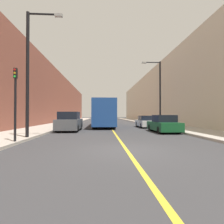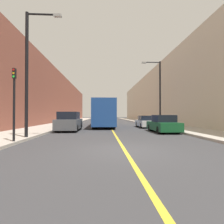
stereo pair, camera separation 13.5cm
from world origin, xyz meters
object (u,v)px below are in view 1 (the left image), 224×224
at_px(car_right_near, 163,124).
at_px(traffic_light, 15,101).
at_px(bus, 104,113).
at_px(street_lamp_left, 30,67).
at_px(street_lamp_right, 159,90).
at_px(car_right_mid, 146,122).
at_px(parked_suv_left, 70,122).

relative_size(car_right_near, traffic_light, 1.12).
bearing_deg(bus, traffic_light, -110.17).
bearing_deg(street_lamp_left, bus, 67.38).
relative_size(bus, car_right_near, 2.43).
bearing_deg(street_lamp_right, traffic_light, -136.80).
bearing_deg(bus, car_right_mid, -18.78).
bearing_deg(street_lamp_right, car_right_near, -103.75).
bearing_deg(car_right_mid, street_lamp_right, -33.01).
bearing_deg(bus, street_lamp_left, -112.62).
distance_m(car_right_mid, traffic_light, 15.30).
relative_size(car_right_near, street_lamp_right, 0.57).
xyz_separation_m(street_lamp_left, traffic_light, (-0.07, -1.75, -2.33)).
height_order(street_lamp_left, traffic_light, street_lamp_left).
height_order(car_right_near, car_right_mid, car_right_near).
relative_size(parked_suv_left, street_lamp_right, 0.58).
relative_size(street_lamp_left, street_lamp_right, 1.03).
xyz_separation_m(parked_suv_left, car_right_mid, (8.48, 4.00, -0.20)).
distance_m(bus, car_right_near, 9.17).
xyz_separation_m(bus, street_lamp_left, (-4.78, -11.47, 2.86)).
height_order(bus, car_right_mid, bus).
xyz_separation_m(parked_suv_left, street_lamp_left, (-1.44, -5.72, 3.77)).
distance_m(street_lamp_left, street_lamp_right, 14.31).
bearing_deg(street_lamp_left, parked_suv_left, 75.87).
distance_m(car_right_near, street_lamp_right, 6.25).
bearing_deg(traffic_light, bus, 69.83).
distance_m(parked_suv_left, car_right_mid, 9.38).
height_order(street_lamp_left, street_lamp_right, street_lamp_left).
height_order(bus, street_lamp_right, street_lamp_right).
relative_size(car_right_mid, street_lamp_right, 0.55).
bearing_deg(street_lamp_right, street_lamp_left, -141.70).
bearing_deg(car_right_mid, car_right_near, -88.67).
bearing_deg(traffic_light, parked_suv_left, 78.54).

